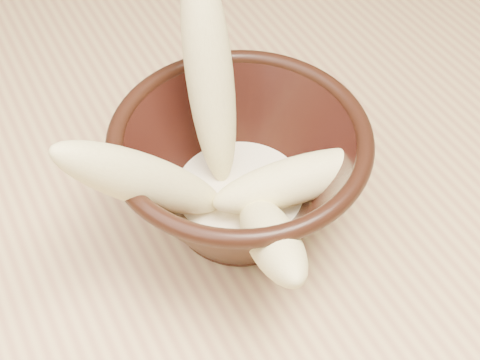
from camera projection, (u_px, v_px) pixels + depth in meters
name	position (u px, v px, depth m)	size (l,w,h in m)	color
table	(249.00, 183.00, 0.68)	(1.20, 0.80, 0.75)	#D5B475
bowl	(240.00, 172.00, 0.50)	(0.19, 0.19, 0.10)	black
milk_puddle	(240.00, 194.00, 0.52)	(0.11, 0.11, 0.01)	#FDF0CC
banana_upright	(209.00, 73.00, 0.49)	(0.04, 0.04, 0.18)	#DACC81
banana_left	(145.00, 180.00, 0.45)	(0.04, 0.04, 0.16)	#DACC81
banana_across	(294.00, 181.00, 0.49)	(0.04, 0.04, 0.13)	#DACC81
banana_front	(271.00, 238.00, 0.45)	(0.04, 0.04, 0.13)	#DACC81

